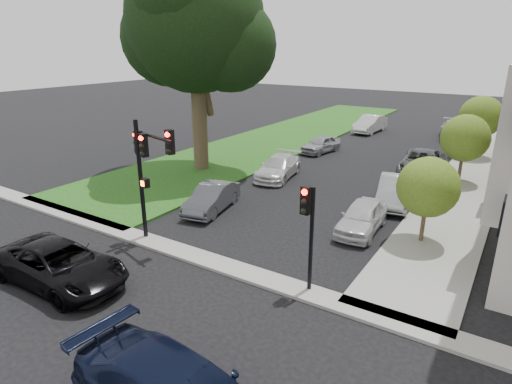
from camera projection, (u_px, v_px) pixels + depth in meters
The scene contains 19 objects.
ground at pixel (177, 287), 14.62m from camera, with size 140.00×140.00×0.00m, color black.
grass_strip at pixel (286, 136), 38.29m from camera, with size 8.00×44.00×0.12m, color #194013.
sidewalk_right at pixel (480, 161), 30.27m from camera, with size 3.50×44.00×0.12m, color gray.
sidewalk_cross at pixel (213, 262), 16.19m from camera, with size 60.00×1.00×0.12m, color gray.
eucalyptus at pixel (195, 23), 25.45m from camera, with size 9.39×8.52×13.30m.
small_tree_a at pixel (428, 187), 17.12m from camera, with size 2.46×2.46×3.69m.
small_tree_b at pixel (465, 138), 24.76m from camera, with size 2.73×2.73×4.10m.
small_tree_c at pixel (481, 117), 30.48m from camera, with size 2.98×2.98×4.47m.
traffic_signal_main at pixel (147, 160), 16.98m from camera, with size 2.49×0.75×5.10m.
traffic_signal_secondary at pixel (308, 220), 13.59m from camera, with size 0.47×0.38×3.71m.
car_cross_near at pixel (60, 265), 14.66m from camera, with size 2.39×5.18×1.44m, color black.
car_parked_0 at pixel (362, 217), 18.82m from camera, with size 1.59×3.95×1.34m, color silver.
car_parked_1 at pixel (394, 191), 22.04m from camera, with size 1.53×4.38×1.44m, color #999BA0.
car_parked_2 at pixel (422, 162), 27.27m from camera, with size 2.47×5.36×1.49m, color #3F4247.
car_parked_4 at pixel (454, 130), 37.23m from camera, with size 2.18×5.36×1.56m, color #999BA0.
car_parked_5 at pixel (212, 198), 21.20m from camera, with size 1.41×4.03×1.33m, color #3F4247.
car_parked_6 at pixel (278, 167), 26.47m from camera, with size 1.88×4.62×1.34m, color silver.
car_parked_7 at pixel (321, 144), 32.65m from camera, with size 1.54×3.82×1.30m, color #999BA0.
car_parked_9 at pixel (370, 124), 40.20m from camera, with size 1.66×4.77×1.57m, color silver.
Camera 1 is at (9.14, -9.29, 7.87)m, focal length 30.00 mm.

